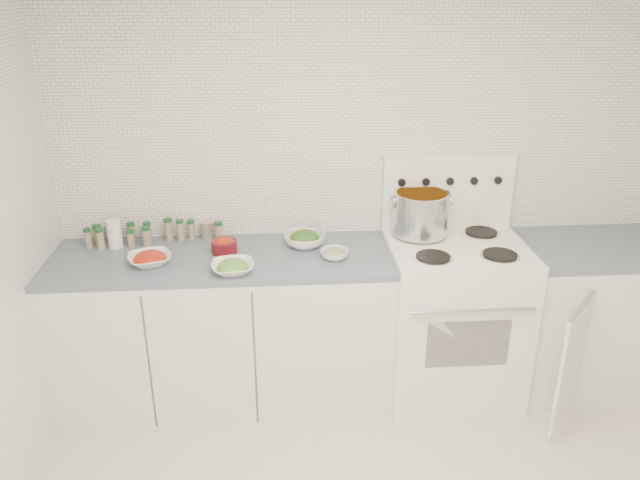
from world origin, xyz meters
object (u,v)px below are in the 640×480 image
at_px(stove, 451,313).
at_px(bowl_snowpea, 233,267).
at_px(bowl_tomato, 150,259).
at_px(stock_pot, 421,211).

xyz_separation_m(stove, bowl_snowpea, (-1.23, -0.20, 0.43)).
distance_m(bowl_tomato, bowl_snowpea, 0.46).
bearing_deg(bowl_tomato, stock_pot, 8.45).
bearing_deg(stove, bowl_snowpea, -170.65).
height_order(bowl_tomato, bowl_snowpea, bowl_tomato).
height_order(stove, bowl_snowpea, stove).
bearing_deg(bowl_snowpea, stove, 9.35).
height_order(stove, bowl_tomato, stove).
bearing_deg(bowl_snowpea, stock_pot, 18.68).
relative_size(stock_pot, bowl_snowpea, 1.41).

